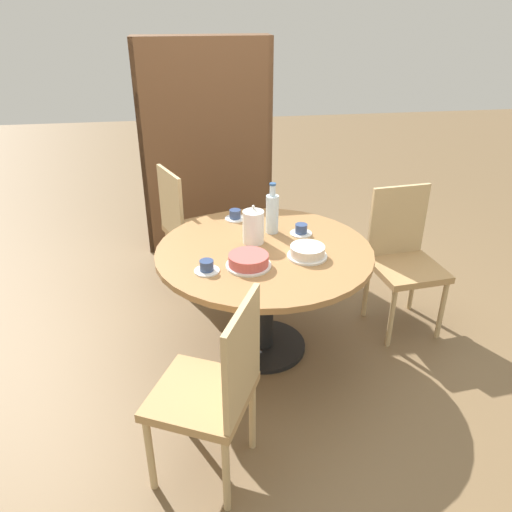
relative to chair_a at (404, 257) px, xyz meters
The scene contains 13 objects.
ground_plane 1.09m from the chair_a, behind, with size 14.00×14.00×0.00m, color brown.
dining_table 0.97m from the chair_a, behind, with size 1.27×1.27×0.71m.
chair_a is the anchor object (origin of this frame).
chair_b 1.55m from the chair_a, 152.71° to the left, with size 0.55×0.55×0.94m.
chair_c 1.69m from the chair_a, 141.19° to the right, with size 0.56×0.56×0.94m.
bookshelf 1.89m from the chair_a, 129.33° to the left, with size 1.09×0.28×1.76m.
coffee_pot 1.06m from the chair_a, behind, with size 0.13×0.13×0.24m.
water_bottle 0.94m from the chair_a, behind, with size 0.08×0.08×0.32m.
cake_main 1.16m from the chair_a, 161.39° to the right, with size 0.25×0.25×0.07m.
cake_second 0.83m from the chair_a, 157.67° to the right, with size 0.23×0.23×0.07m.
cup_a 1.14m from the chair_a, 164.36° to the left, with size 0.14×0.14×0.06m.
cup_b 0.74m from the chair_a, behind, with size 0.14×0.14×0.06m.
cup_c 1.38m from the chair_a, 163.48° to the right, with size 0.14×0.14×0.06m.
Camera 1 is at (-0.43, -2.56, 2.00)m, focal length 35.00 mm.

